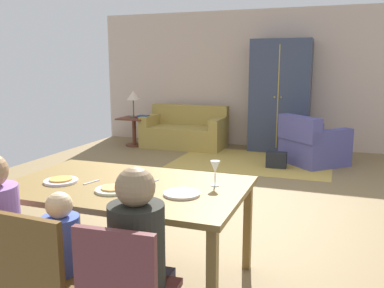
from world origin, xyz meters
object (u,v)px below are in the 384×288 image
(armoire, at_px, (280,96))
(side_table, at_px, (134,127))
(plate_near_woman, at_px, (182,194))
(book_lower, at_px, (141,117))
(plate_near_man, at_px, (61,181))
(plate_near_child, at_px, (113,190))
(armchair, at_px, (312,145))
(person_man, at_px, (1,246))
(couch, at_px, (185,132))
(dining_chair_child, at_px, (46,276))
(person_woman, at_px, (140,272))
(handbag, at_px, (276,160))
(dining_table, at_px, (126,193))
(person_child, at_px, (67,272))
(book_upper, at_px, (143,116))
(table_lamp, at_px, (133,96))
(wine_glass, at_px, (215,168))

(armoire, xyz_separation_m, side_table, (-2.85, -0.49, -0.67))
(plate_near_woman, height_order, book_lower, plate_near_woman)
(plate_near_man, height_order, plate_near_child, same)
(armchair, distance_m, armoire, 1.36)
(armoire, bearing_deg, plate_near_woman, -88.95)
(person_man, relative_size, couch, 0.68)
(plate_near_child, distance_m, armchair, 4.71)
(plate_near_man, relative_size, plate_near_woman, 1.00)
(dining_chair_child, xyz_separation_m, person_woman, (0.48, 0.18, 0.02))
(dining_chair_child, relative_size, handbag, 2.72)
(dining_table, height_order, plate_near_man, plate_near_man)
(person_child, distance_m, side_table, 6.08)
(person_child, distance_m, book_upper, 6.00)
(plate_near_child, relative_size, armoire, 0.12)
(armoire, bearing_deg, dining_chair_child, -93.55)
(person_man, bearing_deg, plate_near_child, 48.62)
(person_woman, relative_size, book_upper, 5.04)
(dining_chair_child, bearing_deg, book_upper, 111.46)
(dining_chair_child, xyz_separation_m, table_lamp, (-2.47, 5.72, 0.52))
(dining_table, xyz_separation_m, book_lower, (-2.32, 4.86, -0.10))
(dining_chair_child, bearing_deg, plate_near_child, 89.68)
(wine_glass, distance_m, person_woman, 0.99)
(person_child, relative_size, person_woman, 0.83)
(side_table, height_order, book_upper, book_upper)
(person_man, distance_m, book_lower, 5.89)
(plate_near_woman, height_order, person_child, person_child)
(dining_table, xyz_separation_m, couch, (-1.45, 5.08, -0.39))
(plate_near_man, bearing_deg, person_child, -51.77)
(book_lower, bearing_deg, plate_near_child, -65.26)
(wine_glass, xyz_separation_m, couch, (-2.08, 4.90, -0.59))
(plate_near_woman, xyz_separation_m, dining_chair_child, (-0.48, -0.80, -0.28))
(wine_glass, bearing_deg, armoire, 92.76)
(dining_table, distance_m, plate_near_man, 0.50)
(couch, bearing_deg, wine_glass, -66.96)
(handbag, bearing_deg, book_lower, 161.86)
(book_upper, bearing_deg, table_lamp, 179.73)
(armchair, relative_size, book_lower, 5.50)
(side_table, relative_size, book_lower, 2.64)
(dining_chair_child, height_order, book_upper, dining_chair_child)
(dining_chair_child, xyz_separation_m, armchair, (1.07, 5.29, -0.17))
(book_lower, bearing_deg, plate_near_woman, -60.53)
(person_woman, relative_size, armchair, 0.92)
(person_child, height_order, person_woman, person_woman)
(dining_table, relative_size, wine_glass, 9.40)
(person_man, xyz_separation_m, armchair, (1.54, 5.11, -0.19))
(plate_near_woman, xyz_separation_m, wine_glass, (0.15, 0.28, 0.12))
(handbag, bearing_deg, armoire, 96.92)
(armoire, relative_size, book_lower, 9.55)
(armoire, bearing_deg, dining_table, -94.11)
(plate_near_woman, height_order, armchair, armchair)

